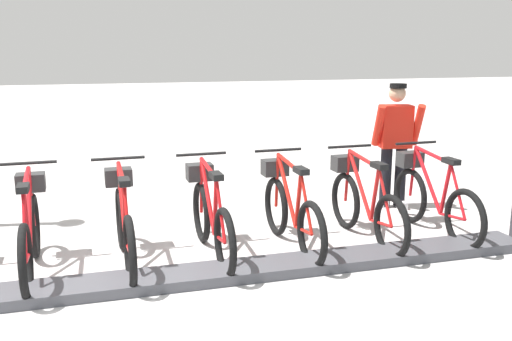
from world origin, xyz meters
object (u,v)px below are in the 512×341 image
at_px(bike_docked_0, 432,197).
at_px(bike_docked_2, 290,209).
at_px(bike_docked_4, 124,222).
at_px(bike_docked_1, 364,203).
at_px(bike_docked_3, 210,215).
at_px(bike_docked_5, 30,230).
at_px(worker_near_rack, 395,141).

xyz_separation_m(bike_docked_0, bike_docked_2, (0.00, 1.74, 0.00)).
relative_size(bike_docked_0, bike_docked_4, 1.00).
height_order(bike_docked_0, bike_docked_1, same).
relative_size(bike_docked_0, bike_docked_3, 1.00).
bearing_deg(bike_docked_3, bike_docked_0, -90.00).
relative_size(bike_docked_0, bike_docked_5, 1.00).
xyz_separation_m(bike_docked_5, worker_near_rack, (1.10, -4.46, 0.48)).
xyz_separation_m(bike_docked_2, bike_docked_5, (0.00, 2.60, 0.00)).
height_order(bike_docked_2, bike_docked_3, same).
distance_m(bike_docked_1, bike_docked_3, 1.74).
relative_size(bike_docked_3, bike_docked_5, 1.00).
bearing_deg(bike_docked_0, bike_docked_2, 90.00).
bearing_deg(bike_docked_1, worker_near_rack, -41.88).
xyz_separation_m(bike_docked_2, bike_docked_4, (0.00, 1.74, 0.00)).
distance_m(bike_docked_1, bike_docked_5, 3.47).
bearing_deg(worker_near_rack, bike_docked_0, 173.92).
xyz_separation_m(bike_docked_2, bike_docked_3, (0.00, 0.87, 0.00)).
relative_size(bike_docked_1, bike_docked_2, 1.00).
relative_size(bike_docked_3, bike_docked_4, 1.00).
bearing_deg(bike_docked_0, bike_docked_3, 90.00).
xyz_separation_m(bike_docked_0, bike_docked_5, (0.00, 4.34, 0.00)).
distance_m(bike_docked_2, worker_near_rack, 2.21).
height_order(bike_docked_0, bike_docked_4, same).
distance_m(bike_docked_5, worker_near_rack, 4.61).
bearing_deg(bike_docked_4, bike_docked_0, -90.00).
height_order(bike_docked_0, worker_near_rack, worker_near_rack).
bearing_deg(bike_docked_1, bike_docked_0, -90.00).
bearing_deg(bike_docked_1, bike_docked_2, 90.00).
bearing_deg(bike_docked_5, worker_near_rack, -76.16).
relative_size(bike_docked_1, bike_docked_3, 1.00).
bearing_deg(bike_docked_2, worker_near_rack, -59.34).
bearing_deg(bike_docked_5, bike_docked_0, -90.00).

